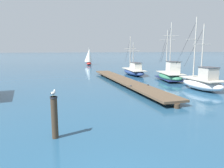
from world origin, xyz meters
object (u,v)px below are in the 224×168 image
object	(u,v)px
distant_sailboat	(89,57)
fishing_boat_2	(203,82)
fishing_boat_0	(171,75)
perched_seagull	(53,93)
fishing_boat_1	(134,71)
mooring_piling	(54,117)

from	to	relation	value
distant_sailboat	fishing_boat_2	bearing A→B (deg)	-80.05
fishing_boat_2	distant_sailboat	size ratio (longest dim) A/B	1.63
fishing_boat_0	fishing_boat_2	size ratio (longest dim) A/B	1.00
fishing_boat_2	perched_seagull	bearing A→B (deg)	-149.63
fishing_boat_1	distant_sailboat	bearing A→B (deg)	99.62
fishing_boat_1	perched_seagull	distance (m)	21.65
mooring_piling	fishing_boat_0	bearing A→B (deg)	45.76
mooring_piling	distant_sailboat	xyz separation A→B (m)	(7.07, 38.64, 0.81)
fishing_boat_0	perched_seagull	size ratio (longest dim) A/B	17.80
perched_seagull	fishing_boat_2	bearing A→B (deg)	30.37
mooring_piling	fishing_boat_1	bearing A→B (deg)	61.18
fishing_boat_2	mooring_piling	xyz separation A→B (m)	(-12.56, -7.36, 0.22)
distant_sailboat	fishing_boat_0	bearing A→B (deg)	-77.89
fishing_boat_2	mooring_piling	distance (m)	14.56
fishing_boat_1	fishing_boat_2	bearing A→B (deg)	-79.49
fishing_boat_2	fishing_boat_0	bearing A→B (deg)	89.69
fishing_boat_1	fishing_boat_2	xyz separation A→B (m)	(2.15, -11.57, 0.12)
fishing_boat_2	mooring_piling	bearing A→B (deg)	-149.64
fishing_boat_0	fishing_boat_1	bearing A→B (deg)	109.94
distant_sailboat	perched_seagull	bearing A→B (deg)	-100.37
fishing_boat_0	perched_seagull	bearing A→B (deg)	-134.23
fishing_boat_0	fishing_boat_2	bearing A→B (deg)	-90.31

